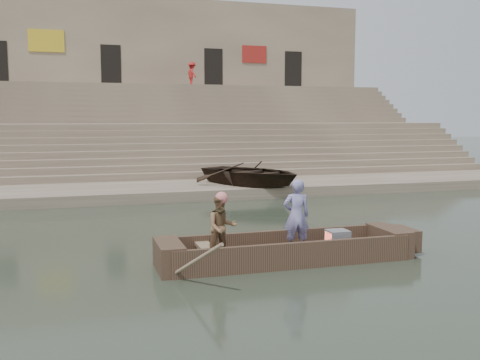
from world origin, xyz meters
name	(u,v)px	position (x,y,z in m)	size (l,w,h in m)	color
ground	(246,236)	(0.00, 0.00, 0.00)	(120.00, 120.00, 0.00)	#293326
lower_landing	(188,190)	(0.00, 8.00, 0.20)	(32.00, 4.00, 0.40)	gray
mid_landing	(161,150)	(0.00, 15.50, 1.40)	(32.00, 3.00, 2.80)	gray
upper_landing	(145,125)	(0.00, 22.50, 2.60)	(32.00, 3.00, 5.20)	gray
ghat_steps	(156,141)	(0.00, 17.19, 1.80)	(32.00, 11.00, 5.20)	gray
building_wall	(138,83)	(0.00, 26.50, 5.60)	(32.00, 5.07, 11.20)	tan
main_rowboat	(286,256)	(0.07, -2.73, 0.11)	(5.00, 1.30, 0.22)	brown
rowboat_trim	(295,247)	(0.28, -2.74, 0.31)	(6.04, 2.63, 2.00)	brown
standing_man	(296,216)	(0.28, -2.80, 1.02)	(0.58, 0.38, 1.59)	navy
rowing_man	(222,227)	(-1.42, -2.92, 0.88)	(0.65, 0.50, 1.33)	#26733D
television	(337,239)	(1.30, -2.73, 0.42)	(0.46, 0.42, 0.40)	slate
beached_rowboat	(251,173)	(2.46, 7.27, 0.88)	(3.28, 4.60, 0.95)	#2D2116
pedestrian	(192,74)	(3.15, 22.43, 5.99)	(1.02, 0.59, 1.59)	#A91D1C
cloth_bundles	(228,180)	(1.77, 8.26, 0.53)	(0.78, 1.27, 0.26)	#3F5999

